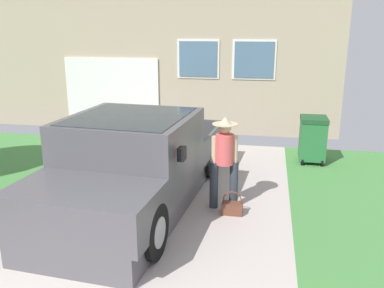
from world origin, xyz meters
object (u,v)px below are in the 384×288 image
object	(u,v)px
pickup_truck	(133,167)
person_with_hat	(224,157)
wheeled_trash_bin	(313,138)
house_with_garage	(174,43)
handbag	(232,207)

from	to	relation	value
pickup_truck	person_with_hat	distance (m)	1.60
wheeled_trash_bin	house_with_garage	bearing A→B (deg)	133.07
person_with_hat	wheeled_trash_bin	xyz separation A→B (m)	(1.76, 2.93, -0.34)
handbag	person_with_hat	bearing A→B (deg)	124.87
handbag	wheeled_trash_bin	bearing A→B (deg)	63.62
pickup_truck	handbag	bearing A→B (deg)	-174.83
pickup_truck	wheeled_trash_bin	xyz separation A→B (m)	(3.32, 3.21, -0.16)
house_with_garage	wheeled_trash_bin	xyz separation A→B (m)	(4.43, -4.74, -1.98)
wheeled_trash_bin	person_with_hat	bearing A→B (deg)	-121.02
house_with_garage	pickup_truck	bearing A→B (deg)	-82.07
house_with_garage	wheeled_trash_bin	size ratio (longest dim) A/B	10.28
person_with_hat	house_with_garage	xyz separation A→B (m)	(-2.67, 7.67, 1.64)
house_with_garage	wheeled_trash_bin	bearing A→B (deg)	-46.93
handbag	house_with_garage	world-z (taller)	house_with_garage
house_with_garage	wheeled_trash_bin	world-z (taller)	house_with_garage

